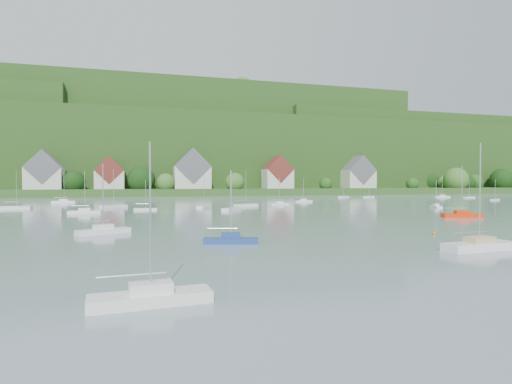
% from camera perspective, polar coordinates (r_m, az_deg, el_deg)
% --- Properties ---
extents(far_shore_strip, '(600.00, 60.00, 3.00)m').
position_cam_1_polar(far_shore_strip, '(198.89, -10.71, 0.07)').
color(far_shore_strip, '#274A1C').
rests_on(far_shore_strip, ground).
extents(forested_ridge, '(620.00, 181.22, 69.89)m').
position_cam_1_polar(forested_ridge, '(267.79, -11.95, 4.96)').
color(forested_ridge, '#173A12').
rests_on(forested_ridge, ground).
extents(village_building_0, '(14.00, 10.40, 16.00)m').
position_cam_1_polar(village_building_0, '(188.82, -27.23, 2.32)').
color(village_building_0, silver).
rests_on(village_building_0, far_shore_strip).
extents(village_building_1, '(12.00, 9.36, 14.00)m').
position_cam_1_polar(village_building_1, '(187.49, -19.59, 2.16)').
color(village_building_1, silver).
rests_on(village_building_1, far_shore_strip).
extents(village_building_2, '(16.00, 11.44, 18.00)m').
position_cam_1_polar(village_building_2, '(187.49, -8.87, 2.69)').
color(village_building_2, silver).
rests_on(village_building_2, far_shore_strip).
extents(village_building_3, '(13.00, 10.40, 15.50)m').
position_cam_1_polar(village_building_3, '(194.47, 3.00, 2.40)').
color(village_building_3, silver).
rests_on(village_building_3, far_shore_strip).
extents(village_building_4, '(15.00, 10.40, 16.50)m').
position_cam_1_polar(village_building_4, '(216.74, 13.99, 2.30)').
color(village_building_4, silver).
rests_on(village_building_4, far_shore_strip).
extents(near_sailboat_0, '(5.79, 2.06, 7.66)m').
position_cam_1_polar(near_sailboat_0, '(20.56, -14.37, -13.73)').
color(near_sailboat_0, white).
rests_on(near_sailboat_0, ground).
extents(near_sailboat_1, '(5.34, 2.68, 6.94)m').
position_cam_1_polar(near_sailboat_1, '(39.16, -3.51, -6.53)').
color(near_sailboat_1, navy).
rests_on(near_sailboat_1, ground).
extents(near_sailboat_2, '(6.86, 2.42, 9.09)m').
position_cam_1_polar(near_sailboat_2, '(39.98, 28.53, -6.44)').
color(near_sailboat_2, white).
rests_on(near_sailboat_2, ground).
extents(near_sailboat_5, '(6.54, 3.50, 8.50)m').
position_cam_1_polar(near_sailboat_5, '(76.03, 26.60, -2.82)').
color(near_sailboat_5, red).
rests_on(near_sailboat_5, ground).
extents(near_sailboat_6, '(5.95, 3.99, 7.86)m').
position_cam_1_polar(near_sailboat_6, '(49.26, -20.39, -4.96)').
color(near_sailboat_6, white).
rests_on(near_sailboat_6, ground).
extents(mooring_buoy_3, '(0.42, 0.42, 0.42)m').
position_cam_1_polar(mooring_buoy_3, '(49.73, 23.42, -5.43)').
color(mooring_buoy_3, '#CE6818').
rests_on(mooring_buoy_3, ground).
extents(far_sailboat_cluster, '(193.91, 66.73, 8.75)m').
position_cam_1_polar(far_sailboat_cluster, '(110.87, -3.35, -1.46)').
color(far_sailboat_cluster, white).
rests_on(far_sailboat_cluster, ground).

